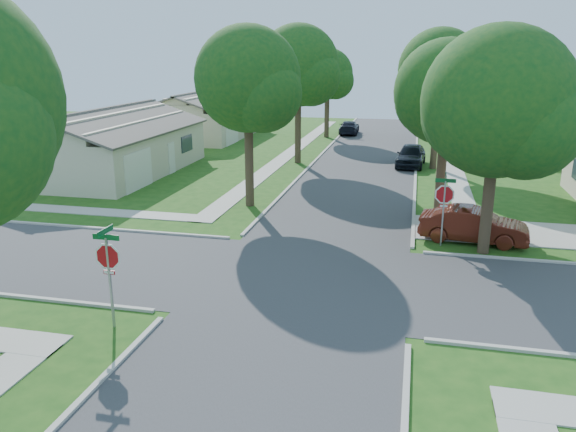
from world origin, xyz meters
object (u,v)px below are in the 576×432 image
Objects in this scene: tree_e_near at (448,97)px; house_nw_far at (204,120)px; tree_e_mid at (440,74)px; tree_w_mid at (299,69)px; tree_w_far at (328,76)px; tree_w_near at (249,84)px; stop_sign_ne at (444,197)px; car_driveway at (474,225)px; house_nw_near at (110,149)px; tree_ne_corner at (499,109)px; tree_e_far at (435,72)px; car_curb_east at (411,155)px; stop_sign_sw at (108,261)px; car_curb_west at (349,127)px.

house_nw_far is (-20.74, 22.99, -4.13)m from tree_e_near.
tree_e_mid is 0.68× the size of house_nw_far.
tree_w_mid is 13.04m from tree_w_far.
tree_w_far is (-9.40, 25.00, -0.14)m from tree_e_near.
tree_w_far is (-0.01, 25.00, -0.61)m from tree_w_near.
stop_sign_ne is 0.33× the size of tree_w_near.
car_driveway is (21.99, -26.50, -0.80)m from house_nw_far.
tree_ne_corner is at bearing -25.77° from house_nw_near.
tree_w_near is 0.66× the size of house_nw_far.
tree_e_far is at bearing 0.00° from tree_w_far.
car_curb_east is at bearing 161.49° from tree_e_mid.
house_nw_near is at bearing -156.52° from car_curb_east.
tree_e_near is at bearing -90.03° from tree_e_mid.
tree_ne_corner is 25.15m from house_nw_near.
stop_sign_sw is 40.04m from tree_e_far.
tree_w_far is (-9.40, -0.00, -0.47)m from tree_e_far.
stop_sign_ne is 30.96m from tree_w_far.
car_driveway reaches higher than car_curb_west.
tree_ne_corner is 33.94m from car_curb_west.
house_nw_far is 3.10× the size of car_curb_west.
tree_e_far is 1.93× the size of car_curb_east.
tree_e_near is 1.03× the size of tree_w_far.
tree_e_mid is at bearing 51.92° from tree_w_near.
stop_sign_sw is 14.30m from tree_w_near.
stop_sign_ne is 16.84m from tree_e_mid.
car_curb_east is (7.84, 0.52, -5.72)m from tree_w_mid.
house_nw_near is at bearing -152.10° from tree_w_mid.
tree_w_mid is at bearing 180.00° from tree_e_mid.
tree_ne_corner is (11.00, -4.80, -0.52)m from tree_w_near.
house_nw_near is (-11.35, -6.01, -4.97)m from tree_w_mid.
car_curb_west is at bearing 116.29° from tree_e_mid.
tree_e_mid is at bearing -89.98° from tree_e_far.
tree_w_near reaches higher than tree_ne_corner.
tree_e_far reaches higher than tree_w_far.
tree_e_mid is 2.04× the size of car_curb_east.
tree_e_near is 1.89× the size of car_curb_west.
tree_e_mid is 16.51m from car_driveway.
tree_e_mid is 18.16m from car_curb_west.
tree_w_mid is 20.10m from tree_ne_corner.
tree_w_mid reaches higher than house_nw_near.
tree_e_mid is at bearing 113.73° from car_curb_west.
tree_e_mid is 1.06× the size of tree_ne_corner.
tree_w_mid is at bearing 128.05° from tree_e_near.
house_nw_near is at bearing -163.85° from tree_e_mid.
tree_w_near is at bearing -117.39° from car_curb_east.
tree_w_far is at bearing 89.93° from stop_sign_sw.
tree_e_near reaches higher than stop_sign_sw.
house_nw_far is (-20.75, 10.99, -4.74)m from tree_e_mid.
car_curb_east is at bearing 95.09° from stop_sign_ne.
tree_w_mid is at bearing -171.52° from car_curb_east.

